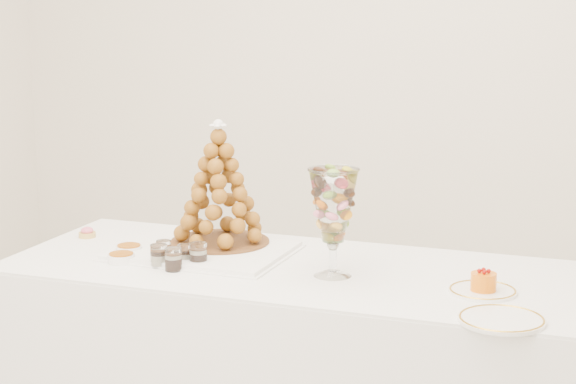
% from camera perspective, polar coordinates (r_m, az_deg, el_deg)
% --- Properties ---
extents(buffet_table, '(1.90, 0.86, 0.71)m').
position_cam_1_polar(buffet_table, '(3.16, 0.50, -10.61)').
color(buffet_table, white).
rests_on(buffet_table, ground).
extents(lace_tray, '(0.57, 0.43, 0.02)m').
position_cam_1_polar(lace_tray, '(3.20, -5.08, -3.50)').
color(lace_tray, white).
rests_on(lace_tray, buffet_table).
extents(macaron_vase, '(0.15, 0.15, 0.33)m').
position_cam_1_polar(macaron_vase, '(2.90, 2.70, -0.89)').
color(macaron_vase, white).
rests_on(macaron_vase, buffet_table).
extents(cake_plate, '(0.20, 0.20, 0.01)m').
position_cam_1_polar(cake_plate, '(2.84, 11.46, -5.78)').
color(cake_plate, white).
rests_on(cake_plate, buffet_table).
extents(spare_plate, '(0.23, 0.23, 0.01)m').
position_cam_1_polar(spare_plate, '(2.61, 12.54, -7.41)').
color(spare_plate, white).
rests_on(spare_plate, buffet_table).
extents(pink_tart, '(0.06, 0.06, 0.04)m').
position_cam_1_polar(pink_tart, '(3.48, -11.81, -2.39)').
color(pink_tart, tan).
rests_on(pink_tart, buffet_table).
extents(verrine_a, '(0.06, 0.06, 0.06)m').
position_cam_1_polar(verrine_a, '(3.14, -7.38, -3.44)').
color(verrine_a, white).
rests_on(verrine_a, buffet_table).
extents(verrine_b, '(0.06, 0.06, 0.06)m').
position_cam_1_polar(verrine_b, '(3.09, -6.14, -3.69)').
color(verrine_b, white).
rests_on(verrine_b, buffet_table).
extents(verrine_c, '(0.06, 0.06, 0.08)m').
position_cam_1_polar(verrine_c, '(3.06, -5.34, -3.70)').
color(verrine_c, white).
rests_on(verrine_c, buffet_table).
extents(verrine_d, '(0.06, 0.06, 0.07)m').
position_cam_1_polar(verrine_d, '(3.06, -7.66, -3.76)').
color(verrine_d, white).
rests_on(verrine_d, buffet_table).
extents(verrine_e, '(0.06, 0.06, 0.07)m').
position_cam_1_polar(verrine_e, '(3.01, -6.81, -3.99)').
color(verrine_e, white).
rests_on(verrine_e, buffet_table).
extents(ramekin_back, '(0.09, 0.09, 0.03)m').
position_cam_1_polar(ramekin_back, '(3.23, -9.40, -3.40)').
color(ramekin_back, white).
rests_on(ramekin_back, buffet_table).
extents(ramekin_front, '(0.09, 0.09, 0.03)m').
position_cam_1_polar(ramekin_front, '(3.13, -9.85, -3.89)').
color(ramekin_front, white).
rests_on(ramekin_front, buffet_table).
extents(croquembouche, '(0.35, 0.35, 0.42)m').
position_cam_1_polar(croquembouche, '(3.23, -4.10, 0.51)').
color(croquembouche, brown).
rests_on(croquembouche, lace_tray).
extents(mousse_cake, '(0.07, 0.07, 0.06)m').
position_cam_1_polar(mousse_cake, '(2.82, 11.51, -5.21)').
color(mousse_cake, orange).
rests_on(mousse_cake, cake_plate).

